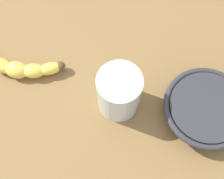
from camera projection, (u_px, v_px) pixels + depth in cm
name	position (u px, v px, depth cm)	size (l,w,h in cm)	color
wooden_tabletop	(77.00, 121.00, 65.45)	(120.00, 120.00, 3.00)	brown
banana	(18.00, 67.00, 66.52)	(11.16, 18.34, 3.74)	#EAC94B
smoothie_glass	(119.00, 94.00, 60.34)	(8.67, 8.67, 11.75)	silver
ceramic_bowl	(205.00, 109.00, 61.93)	(17.35, 17.35, 4.65)	#2D2D33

